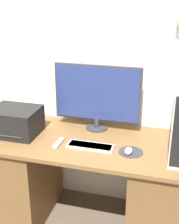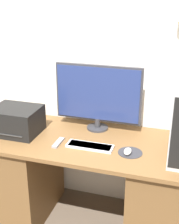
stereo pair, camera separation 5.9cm
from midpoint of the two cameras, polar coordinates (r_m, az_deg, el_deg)
The scene contains 8 objects.
wall_back at distance 2.57m, azimuth 3.42°, elevation 10.47°, with size 6.40×0.13×2.70m.
desk at distance 2.56m, azimuth 0.50°, elevation -12.72°, with size 1.66×0.73×0.78m.
monitor at distance 2.46m, azimuth 2.26°, elevation 3.10°, with size 0.69×0.17×0.53m.
keyboard at distance 2.26m, azimuth 0.83°, elevation -6.25°, with size 0.34×0.11×0.02m.
mousepad at distance 2.22m, azimuth 8.22°, elevation -7.36°, with size 0.17×0.17×0.00m.
mouse at distance 2.19m, azimuth 7.77°, elevation -7.15°, with size 0.05×0.09×0.04m.
printer at distance 2.51m, azimuth -12.57°, elevation -1.51°, with size 0.37×0.31×0.21m.
remote_control at distance 2.32m, azimuth -5.00°, elevation -5.61°, with size 0.04×0.16×0.02m.
Camera 2 is at (0.64, -1.65, 1.86)m, focal length 50.00 mm.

